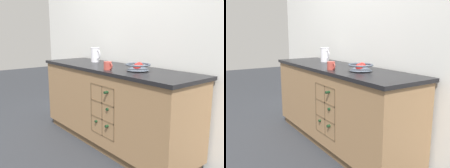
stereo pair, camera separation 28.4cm
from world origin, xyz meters
The scene contains 6 objects.
ground_plane centered at (0.00, 0.00, 0.00)m, with size 14.00×14.00×0.00m, color #2D3035.
back_wall centered at (0.00, 0.36, 1.27)m, with size 4.53×0.06×2.55m, color white.
kitchen_island centered at (0.00, 0.00, 0.47)m, with size 2.17×0.64×0.92m.
fruit_bowl centered at (0.42, -0.01, 0.96)m, with size 0.25×0.25×0.09m.
white_pitcher centered at (-0.48, 0.11, 1.01)m, with size 0.17×0.12×0.19m.
ceramic_mug centered at (0.18, -0.20, 0.96)m, with size 0.12×0.08×0.08m.
Camera 2 is at (2.34, -1.51, 1.29)m, focal length 40.00 mm.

